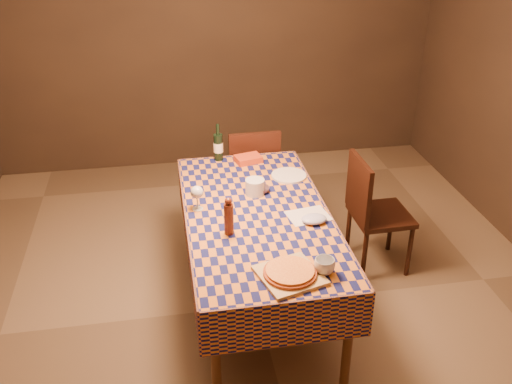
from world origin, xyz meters
TOP-DOWN VIEW (x-y plane):
  - room at (0.00, 0.00)m, footprint 5.00×5.10m
  - dining_table at (0.00, 0.00)m, footprint 0.94×1.84m
  - cutting_board at (0.06, -0.71)m, footprint 0.40×0.40m
  - pizza at (0.06, -0.71)m, footprint 0.30×0.30m
  - pepper_mill at (-0.21, -0.21)m, footprint 0.07×0.07m
  - bowl at (0.07, 0.28)m, footprint 0.16×0.16m
  - wine_glass at (-0.38, 0.12)m, footprint 0.09×0.09m
  - wine_bottle at (-0.15, 0.86)m, footprint 0.09×0.09m
  - deli_tub at (0.03, 0.26)m, footprint 0.14×0.14m
  - takeout_container at (0.07, 0.78)m, footprint 0.22×0.18m
  - white_plate at (0.32, 0.48)m, footprint 0.29×0.29m
  - tumbler at (0.25, -0.71)m, footprint 0.15×0.15m
  - flour_patch at (0.32, -0.09)m, footprint 0.29×0.24m
  - flour_bag at (0.33, -0.17)m, footprint 0.20×0.17m
  - chair_far at (0.15, 1.08)m, footprint 0.43×0.43m
  - chair_right at (0.93, 0.34)m, footprint 0.44×0.43m

SIDE VIEW (x-z plane):
  - chair_far at x=0.15m, z-range 0.06..0.99m
  - chair_right at x=0.93m, z-range 0.06..0.99m
  - dining_table at x=0.00m, z-range 0.31..1.08m
  - flour_patch at x=0.32m, z-range 0.77..0.77m
  - white_plate at x=0.32m, z-range 0.77..0.78m
  - cutting_board at x=0.06m, z-range 0.77..0.79m
  - bowl at x=0.07m, z-range 0.77..0.81m
  - flour_bag at x=0.33m, z-range 0.77..0.82m
  - takeout_container at x=0.07m, z-range 0.77..0.82m
  - pizza at x=0.06m, z-range 0.79..0.82m
  - tumbler at x=0.25m, z-range 0.77..0.86m
  - deli_tub at x=0.03m, z-range 0.77..0.88m
  - wine_bottle at x=-0.15m, z-range 0.73..1.03m
  - pepper_mill at x=-0.21m, z-range 0.76..1.01m
  - wine_glass at x=-0.38m, z-range 0.81..0.98m
  - room at x=0.00m, z-range 0.00..2.70m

